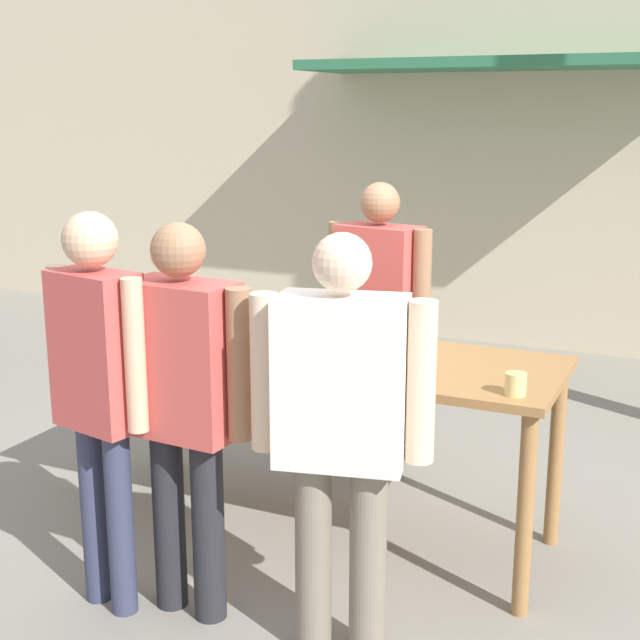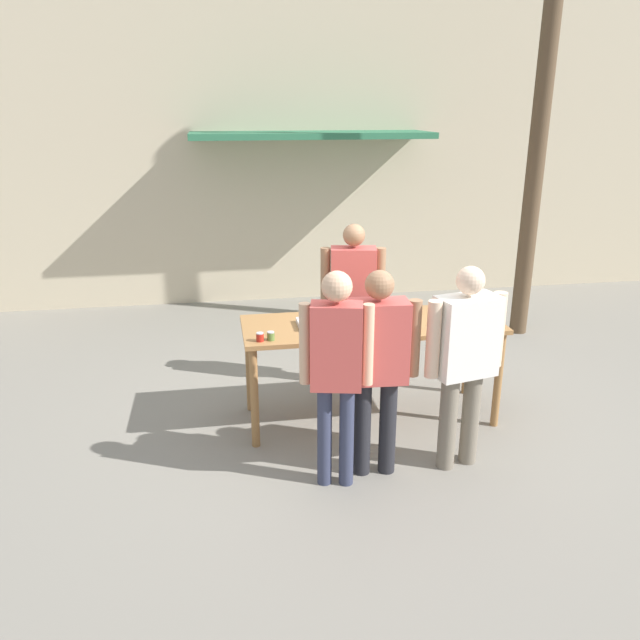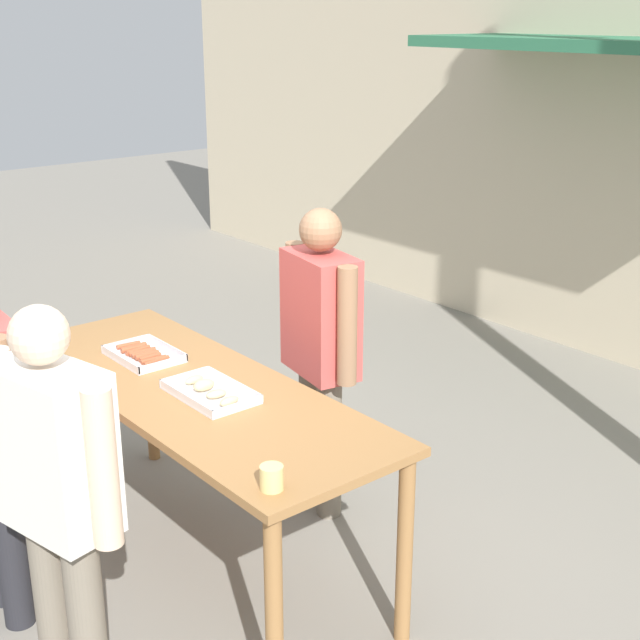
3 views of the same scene
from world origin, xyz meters
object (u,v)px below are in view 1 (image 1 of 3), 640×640
condiment_jar_ketchup (125,336)px  person_server_behind_table (378,306)px  food_tray_buns (348,350)px  food_tray_sausages (235,337)px  person_customer_with_cup (341,417)px  person_customer_holding_hotdog (98,377)px  condiment_jar_mustard (109,335)px  person_customer_waiting_in_line (183,391)px  beer_cup (516,384)px

condiment_jar_ketchup → person_server_behind_table: person_server_behind_table is taller
food_tray_buns → food_tray_sausages: bearing=-180.0°
person_server_behind_table → person_customer_with_cup: size_ratio=1.02×
food_tray_buns → person_customer_with_cup: 0.97m
food_tray_sausages → person_customer_with_cup: person_customer_with_cup is taller
person_customer_holding_hotdog → person_customer_with_cup: (1.02, 0.10, -0.05)m
person_customer_holding_hotdog → person_customer_with_cup: bearing=-162.2°
person_server_behind_table → person_customer_holding_hotdog: (-0.52, -1.78, 0.03)m
food_tray_sausages → condiment_jar_mustard: 0.62m
condiment_jar_ketchup → person_customer_holding_hotdog: size_ratio=0.04×
food_tray_buns → person_customer_holding_hotdog: bearing=-123.5°
condiment_jar_mustard → person_customer_holding_hotdog: person_customer_holding_hotdog is taller
person_customer_holding_hotdog → condiment_jar_mustard: bearing=-42.7°
food_tray_sausages → condiment_jar_mustard: bearing=-151.2°
condiment_jar_ketchup → food_tray_buns: bearing=15.1°
food_tray_buns → person_customer_waiting_in_line: person_customer_waiting_in_line is taller
person_customer_holding_hotdog → condiment_jar_ketchup: bearing=-48.2°
food_tray_sausages → condiment_jar_ketchup: condiment_jar_ketchup is taller
condiment_jar_ketchup → person_customer_with_cup: (1.43, -0.61, -0.00)m
food_tray_sausages → person_customer_waiting_in_line: person_customer_waiting_in_line is taller
condiment_jar_ketchup → person_server_behind_table: (0.92, 1.07, 0.02)m
person_customer_with_cup → person_server_behind_table: bearing=-85.8°
condiment_jar_mustard → condiment_jar_ketchup: (0.09, 0.01, 0.00)m
person_customer_holding_hotdog → person_customer_waiting_in_line: person_customer_holding_hotdog is taller
condiment_jar_ketchup → food_tray_sausages: bearing=32.4°
food_tray_buns → person_server_behind_table: bearing=100.9°
food_tray_buns → condiment_jar_mustard: 1.20m
condiment_jar_ketchup → person_customer_with_cup: size_ratio=0.04×
person_customer_waiting_in_line → food_tray_sausages: bearing=-68.8°
condiment_jar_ketchup → person_customer_holding_hotdog: bearing=-60.4°
beer_cup → food_tray_buns: bearing=161.5°
condiment_jar_ketchup → person_customer_waiting_in_line: (0.74, -0.61, 0.00)m
food_tray_sausages → person_customer_holding_hotdog: size_ratio=0.23×
beer_cup → person_customer_waiting_in_line: 1.34m
beer_cup → person_customer_waiting_in_line: bearing=-152.8°
person_customer_holding_hotdog → food_tray_buns: bearing=-111.3°
food_tray_buns → person_customer_holding_hotdog: size_ratio=0.27×
condiment_jar_mustard → person_server_behind_table: bearing=46.7°
food_tray_sausages → person_server_behind_table: 0.91m
food_tray_buns → beer_cup: size_ratio=4.82×
condiment_jar_ketchup → person_server_behind_table: bearing=49.1°
person_customer_holding_hotdog → person_customer_waiting_in_line: 0.35m
food_tray_sausages → person_server_behind_table: size_ratio=0.23×
food_tray_sausages → beer_cup: size_ratio=4.18×
food_tray_buns → beer_cup: beer_cup is taller
person_customer_holding_hotdog → person_customer_waiting_in_line: bearing=-150.3°
food_tray_sausages → person_customer_holding_hotdog: (-0.05, -1.01, 0.07)m
condiment_jar_mustard → food_tray_sausages: bearing=28.8°
food_tray_sausages → beer_cup: beer_cup is taller
food_tray_sausages → person_customer_waiting_in_line: 0.94m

